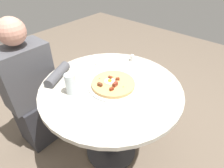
# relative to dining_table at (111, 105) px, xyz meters

# --- Properties ---
(ground_plane) EXTENTS (6.00, 6.00, 0.00)m
(ground_plane) POSITION_rel_dining_table_xyz_m (0.00, 0.00, -0.55)
(ground_plane) COLOR #6B5B4C
(dining_table) EXTENTS (0.96, 0.96, 0.72)m
(dining_table) POSITION_rel_dining_table_xyz_m (0.00, 0.00, 0.00)
(dining_table) COLOR beige
(dining_table) RESTS_ON ground_plane
(person_seated) EXTENTS (0.44, 0.48, 1.14)m
(person_seated) POSITION_rel_dining_table_xyz_m (0.29, -0.60, -0.05)
(person_seated) COLOR #2D2D33
(person_seated) RESTS_ON ground_plane
(pizza_plate) EXTENTS (0.34, 0.34, 0.01)m
(pizza_plate) POSITION_rel_dining_table_xyz_m (-0.01, 0.01, 0.18)
(pizza_plate) COLOR white
(pizza_plate) RESTS_ON dining_table
(breakfast_pizza) EXTENTS (0.29, 0.29, 0.05)m
(breakfast_pizza) POSITION_rel_dining_table_xyz_m (-0.01, 0.01, 0.19)
(breakfast_pizza) COLOR tan
(breakfast_pizza) RESTS_ON pizza_plate
(bread_plate) EXTENTS (0.18, 0.18, 0.01)m
(bread_plate) POSITION_rel_dining_table_xyz_m (-0.22, -0.25, 0.18)
(bread_plate) COLOR white
(bread_plate) RESTS_ON dining_table
(napkin) EXTENTS (0.18, 0.20, 0.00)m
(napkin) POSITION_rel_dining_table_xyz_m (0.28, 0.10, 0.17)
(napkin) COLOR white
(napkin) RESTS_ON dining_table
(fork) EXTENTS (0.05, 0.18, 0.00)m
(fork) POSITION_rel_dining_table_xyz_m (0.30, 0.10, 0.18)
(fork) COLOR silver
(fork) RESTS_ON napkin
(knife) EXTENTS (0.05, 0.18, 0.00)m
(knife) POSITION_rel_dining_table_xyz_m (0.27, 0.11, 0.18)
(knife) COLOR silver
(knife) RESTS_ON napkin
(water_glass) EXTENTS (0.07, 0.07, 0.14)m
(water_glass) POSITION_rel_dining_table_xyz_m (0.21, -0.15, 0.24)
(water_glass) COLOR silver
(water_glass) RESTS_ON dining_table
(salt_shaker) EXTENTS (0.03, 0.03, 0.05)m
(salt_shaker) POSITION_rel_dining_table_xyz_m (-0.38, -0.10, 0.20)
(salt_shaker) COLOR white
(salt_shaker) RESTS_ON dining_table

